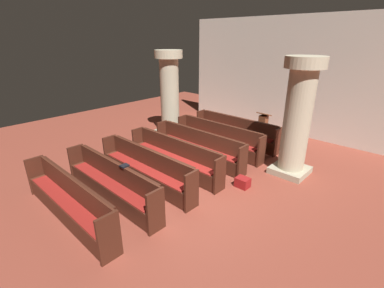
% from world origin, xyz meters
% --- Properties ---
extents(ground_plane, '(19.20, 19.20, 0.00)m').
position_xyz_m(ground_plane, '(0.00, 0.00, 0.00)').
color(ground_plane, brown).
extents(back_wall, '(10.00, 0.16, 4.50)m').
position_xyz_m(back_wall, '(0.00, 6.08, 2.25)').
color(back_wall, silver).
rests_on(back_wall, ground).
extents(pew_row_0, '(3.44, 0.46, 0.95)m').
position_xyz_m(pew_row_0, '(-1.02, 3.57, 0.50)').
color(pew_row_0, '#4C2316').
rests_on(pew_row_0, ground).
extents(pew_row_1, '(3.44, 0.46, 0.95)m').
position_xyz_m(pew_row_1, '(-1.02, 2.52, 0.50)').
color(pew_row_1, '#4C2316').
rests_on(pew_row_1, ground).
extents(pew_row_2, '(3.44, 0.47, 0.95)m').
position_xyz_m(pew_row_2, '(-1.02, 1.48, 0.50)').
color(pew_row_2, '#4C2316').
rests_on(pew_row_2, ground).
extents(pew_row_3, '(3.44, 0.46, 0.95)m').
position_xyz_m(pew_row_3, '(-1.02, 0.43, 0.50)').
color(pew_row_3, '#4C2316').
rests_on(pew_row_3, ground).
extents(pew_row_4, '(3.44, 0.46, 0.95)m').
position_xyz_m(pew_row_4, '(-1.02, -0.61, 0.50)').
color(pew_row_4, '#4C2316').
rests_on(pew_row_4, ground).
extents(pew_row_5, '(3.44, 0.47, 0.95)m').
position_xyz_m(pew_row_5, '(-1.02, -1.65, 0.50)').
color(pew_row_5, '#4C2316').
rests_on(pew_row_5, ground).
extents(pew_row_6, '(3.44, 0.46, 0.95)m').
position_xyz_m(pew_row_6, '(-1.02, -2.70, 0.50)').
color(pew_row_6, '#4C2316').
rests_on(pew_row_6, ground).
extents(pillar_aisle_side, '(1.05, 1.05, 3.28)m').
position_xyz_m(pillar_aisle_side, '(1.55, 2.65, 1.71)').
color(pillar_aisle_side, tan).
rests_on(pillar_aisle_side, ground).
extents(pillar_far_side, '(1.05, 1.05, 3.28)m').
position_xyz_m(pillar_far_side, '(-3.54, 2.62, 1.71)').
color(pillar_far_side, tan).
rests_on(pillar_far_side, ground).
extents(lectern, '(0.48, 0.45, 1.08)m').
position_xyz_m(lectern, '(-0.47, 4.61, 0.45)').
color(lectern, brown).
rests_on(lectern, ground).
extents(hymn_book, '(0.16, 0.19, 0.04)m').
position_xyz_m(hymn_book, '(-0.66, -1.47, 0.97)').
color(hymn_book, black).
rests_on(hymn_book, pew_row_5).
extents(kneeler_box_red, '(0.36, 0.28, 0.26)m').
position_xyz_m(kneeler_box_red, '(0.98, 1.02, 0.13)').
color(kneeler_box_red, maroon).
rests_on(kneeler_box_red, ground).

